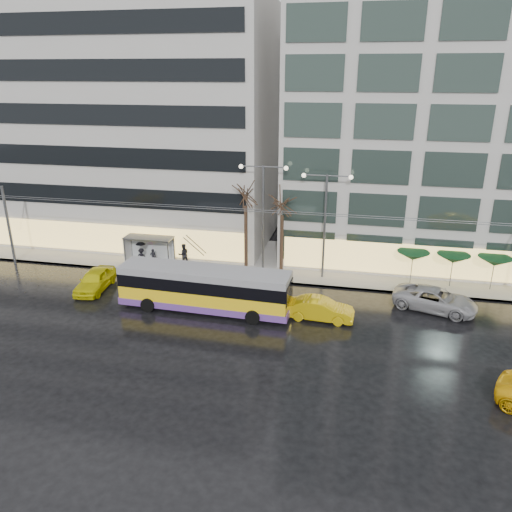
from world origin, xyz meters
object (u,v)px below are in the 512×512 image
(street_lamp_near, at_px, (263,205))
(taxi_a, at_px, (95,280))
(trolleybus, at_px, (205,290))
(bus_shelter, at_px, (146,244))

(street_lamp_near, height_order, taxi_a, street_lamp_near)
(trolleybus, height_order, taxi_a, trolleybus)
(trolleybus, height_order, street_lamp_near, street_lamp_near)
(bus_shelter, bearing_deg, street_lamp_near, 0.63)
(trolleybus, distance_m, street_lamp_near, 9.15)
(trolleybus, distance_m, bus_shelter, 10.67)
(trolleybus, height_order, bus_shelter, trolleybus)
(bus_shelter, distance_m, taxi_a, 6.21)
(street_lamp_near, xyz_separation_m, taxi_a, (-12.14, -5.96, -5.18))
(bus_shelter, bearing_deg, taxi_a, -106.78)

